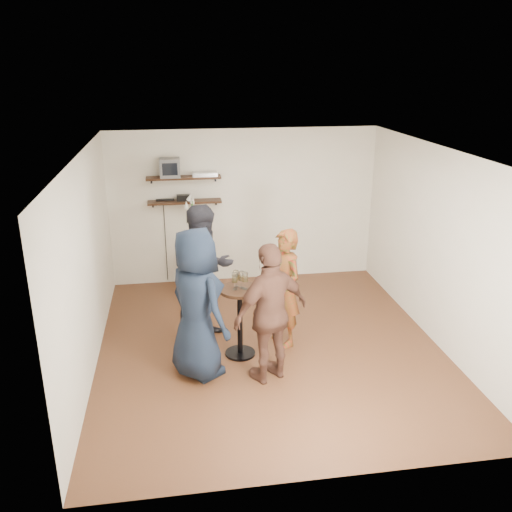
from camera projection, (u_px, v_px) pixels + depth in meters
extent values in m
cube|color=#402514|center=(270.00, 348.00, 7.30)|extent=(4.50, 5.00, 0.04)
cube|color=white|center=(271.00, 151.00, 6.40)|extent=(4.50, 5.00, 0.04)
cube|color=silver|center=(244.00, 206.00, 9.19)|extent=(4.50, 0.04, 2.60)
cube|color=silver|center=(324.00, 356.00, 4.51)|extent=(4.50, 0.04, 2.60)
cube|color=silver|center=(85.00, 265.00, 6.52)|extent=(0.04, 5.00, 2.60)
cube|color=silver|center=(439.00, 247.00, 7.18)|extent=(0.04, 5.00, 2.60)
cube|color=black|center=(184.00, 178.00, 8.73)|extent=(1.20, 0.25, 0.04)
cube|color=black|center=(185.00, 202.00, 8.86)|extent=(1.20, 0.25, 0.04)
cube|color=#59595B|center=(170.00, 168.00, 8.64)|extent=(0.32, 0.30, 0.30)
cube|color=silver|center=(205.00, 174.00, 8.76)|extent=(0.40, 0.24, 0.06)
cube|color=black|center=(183.00, 198.00, 8.84)|extent=(0.22, 0.10, 0.10)
cube|color=black|center=(165.00, 200.00, 8.85)|extent=(0.30, 0.05, 0.03)
cube|color=black|center=(192.00, 256.00, 8.96)|extent=(0.51, 0.51, 0.04)
cylinder|color=black|center=(181.00, 278.00, 8.85)|extent=(0.04, 0.04, 0.55)
cylinder|color=black|center=(206.00, 277.00, 8.91)|extent=(0.04, 0.04, 0.55)
cylinder|color=black|center=(181.00, 269.00, 9.22)|extent=(0.04, 0.04, 0.55)
cylinder|color=black|center=(204.00, 268.00, 9.27)|extent=(0.04, 0.04, 0.55)
cylinder|color=white|center=(192.00, 246.00, 8.90)|extent=(0.15, 0.15, 0.33)
cylinder|color=#226D1F|center=(190.00, 226.00, 8.78)|extent=(0.01, 0.08, 0.60)
cone|color=silver|center=(186.00, 204.00, 8.65)|extent=(0.08, 0.10, 0.13)
cylinder|color=#226D1F|center=(192.00, 224.00, 8.78)|extent=(0.04, 0.06, 0.67)
cone|color=silver|center=(193.00, 200.00, 8.67)|extent=(0.12, 0.13, 0.14)
cylinder|color=#226D1F|center=(191.00, 223.00, 8.75)|extent=(0.11, 0.09, 0.73)
cone|color=silver|center=(190.00, 197.00, 8.57)|extent=(0.14, 0.14, 0.14)
cylinder|color=black|center=(240.00, 290.00, 6.79)|extent=(0.51, 0.51, 0.04)
cylinder|color=black|center=(240.00, 322.00, 6.94)|extent=(0.07, 0.07, 0.87)
cylinder|color=black|center=(240.00, 353.00, 7.09)|extent=(0.39, 0.39, 0.03)
cylinder|color=silver|center=(235.00, 289.00, 6.75)|extent=(0.06, 0.06, 0.00)
cylinder|color=silver|center=(235.00, 286.00, 6.73)|extent=(0.01, 0.01, 0.10)
cylinder|color=silver|center=(235.00, 278.00, 6.69)|extent=(0.07, 0.07, 0.12)
cylinder|color=#EBC161|center=(235.00, 279.00, 6.70)|extent=(0.07, 0.07, 0.06)
cylinder|color=silver|center=(245.00, 289.00, 6.76)|extent=(0.07, 0.07, 0.00)
cylinder|color=silver|center=(245.00, 285.00, 6.74)|extent=(0.01, 0.01, 0.10)
cylinder|color=silver|center=(245.00, 277.00, 6.71)|extent=(0.07, 0.07, 0.12)
cylinder|color=#EBC161|center=(245.00, 279.00, 6.71)|extent=(0.07, 0.07, 0.07)
cylinder|color=silver|center=(236.00, 286.00, 6.84)|extent=(0.06, 0.06, 0.00)
cylinder|color=silver|center=(236.00, 283.00, 6.82)|extent=(0.01, 0.01, 0.09)
cylinder|color=silver|center=(236.00, 275.00, 6.79)|extent=(0.07, 0.07, 0.12)
cylinder|color=#EBC161|center=(236.00, 277.00, 6.79)|extent=(0.07, 0.07, 0.06)
cylinder|color=silver|center=(242.00, 288.00, 6.80)|extent=(0.06, 0.06, 0.00)
cylinder|color=silver|center=(242.00, 284.00, 6.78)|extent=(0.01, 0.01, 0.10)
cylinder|color=silver|center=(242.00, 276.00, 6.74)|extent=(0.07, 0.07, 0.12)
cylinder|color=#EBC161|center=(242.00, 278.00, 6.75)|extent=(0.07, 0.07, 0.06)
imported|color=#B61514|center=(285.00, 288.00, 7.13)|extent=(0.56, 0.68, 1.60)
imported|color=black|center=(205.00, 274.00, 7.22)|extent=(1.16, 1.12, 1.89)
imported|color=black|center=(197.00, 304.00, 6.36)|extent=(1.00, 1.08, 1.86)
imported|color=#4F2E22|center=(271.00, 313.00, 6.29)|extent=(1.08, 0.82, 1.71)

